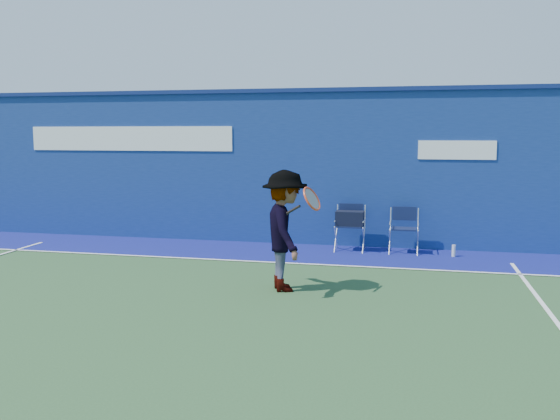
% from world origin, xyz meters
% --- Properties ---
extents(ground, '(80.00, 80.00, 0.00)m').
position_xyz_m(ground, '(0.00, 0.00, 0.00)').
color(ground, '#2A4C29').
rests_on(ground, ground).
extents(stadium_wall, '(24.00, 0.50, 3.08)m').
position_xyz_m(stadium_wall, '(-0.00, 5.20, 1.55)').
color(stadium_wall, navy).
rests_on(stadium_wall, ground).
extents(out_of_bounds_strip, '(24.00, 1.80, 0.01)m').
position_xyz_m(out_of_bounds_strip, '(0.00, 4.10, 0.00)').
color(out_of_bounds_strip, navy).
rests_on(out_of_bounds_strip, ground).
extents(court_lines, '(24.00, 12.00, 0.01)m').
position_xyz_m(court_lines, '(0.00, 0.60, 0.01)').
color(court_lines, white).
rests_on(court_lines, out_of_bounds_strip).
extents(directors_chair_left, '(0.52, 0.47, 0.88)m').
position_xyz_m(directors_chair_left, '(1.69, 4.55, 0.37)').
color(directors_chair_left, silver).
rests_on(directors_chair_left, ground).
extents(directors_chair_right, '(0.50, 0.45, 0.84)m').
position_xyz_m(directors_chair_right, '(2.68, 4.55, 0.27)').
color(directors_chair_right, silver).
rests_on(directors_chair_right, ground).
extents(water_bottle, '(0.07, 0.07, 0.22)m').
position_xyz_m(water_bottle, '(3.57, 4.40, 0.11)').
color(water_bottle, silver).
rests_on(water_bottle, ground).
extents(tennis_player, '(1.05, 1.26, 1.70)m').
position_xyz_m(tennis_player, '(1.08, 1.53, 0.85)').
color(tennis_player, '#EA4738').
rests_on(tennis_player, ground).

